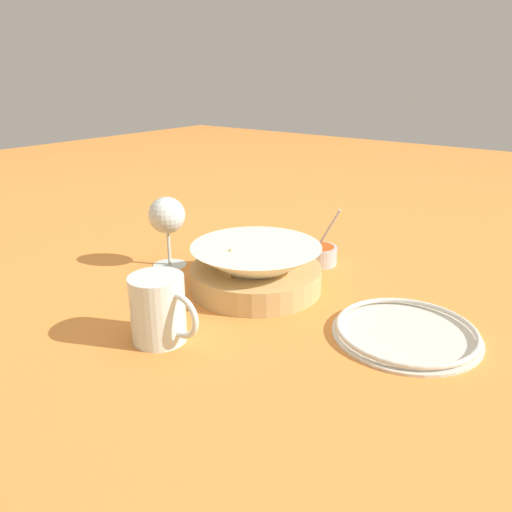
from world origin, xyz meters
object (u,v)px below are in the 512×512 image
(sauce_cup, at_px, (319,254))
(side_plate, at_px, (406,331))
(food_basket, at_px, (256,270))
(beer_mug, at_px, (159,311))
(wine_glass, at_px, (167,218))

(sauce_cup, bearing_deg, side_plate, -35.19)
(food_basket, height_order, beer_mug, beer_mug)
(sauce_cup, height_order, wine_glass, wine_glass)
(food_basket, distance_m, side_plate, 0.29)
(sauce_cup, distance_m, beer_mug, 0.41)
(food_basket, bearing_deg, wine_glass, -176.35)
(wine_glass, height_order, side_plate, wine_glass)
(sauce_cup, bearing_deg, wine_glass, -141.47)
(side_plate, bearing_deg, sauce_cup, 144.81)
(sauce_cup, height_order, side_plate, sauce_cup)
(food_basket, distance_m, sauce_cup, 0.18)
(beer_mug, height_order, side_plate, beer_mug)
(beer_mug, bearing_deg, wine_glass, 133.70)
(wine_glass, xyz_separation_m, beer_mug, (0.21, -0.22, -0.05))
(food_basket, relative_size, wine_glass, 1.66)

